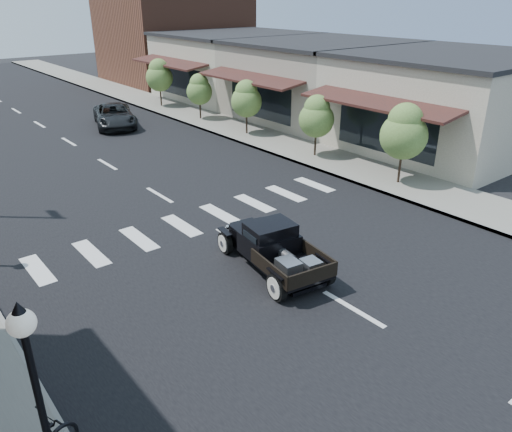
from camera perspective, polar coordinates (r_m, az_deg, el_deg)
ground at (r=14.79m, az=2.22°, el=-5.47°), size 120.00×120.00×0.00m
road at (r=27.09m, az=-19.16°, el=7.11°), size 14.00×80.00×0.02m
road_markings at (r=22.63m, az=-14.61°, el=4.46°), size 12.00×60.00×0.06m
sidewalk_right at (r=30.82m, az=-4.16°, el=10.43°), size 3.00×80.00×0.15m
storefront_near at (r=27.65m, az=21.14°, el=11.97°), size 10.00×9.00×4.50m
storefront_mid at (r=33.04m, az=7.42°, el=15.06°), size 10.00×9.00×4.50m
storefront_far at (r=39.76m, az=-2.28°, el=16.72°), size 10.00×9.00×4.50m
far_building_right at (r=48.24m, az=-9.34°, el=19.22°), size 11.00×10.00×7.00m
lamp_post_a at (r=7.77m, az=-23.06°, el=-20.74°), size 0.36×0.36×3.78m
small_tree_a at (r=21.10m, az=16.40°, el=7.78°), size 1.89×1.89×3.15m
small_tree_b at (r=24.15m, az=6.88°, el=10.10°), size 1.67×1.67×2.78m
small_tree_c at (r=28.07m, az=-1.09°, el=12.25°), size 1.69×1.69×2.82m
small_tree_d at (r=31.90m, az=-6.46°, el=13.36°), size 1.58×1.58×2.63m
small_tree_e at (r=36.14m, az=-10.94°, el=14.67°), size 1.83×1.83×3.05m
hotrod_pickup at (r=14.19m, az=2.01°, el=-3.60°), size 2.46×4.28×1.40m
second_car at (r=31.42m, az=-15.87°, el=10.94°), size 3.52×5.14×1.31m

